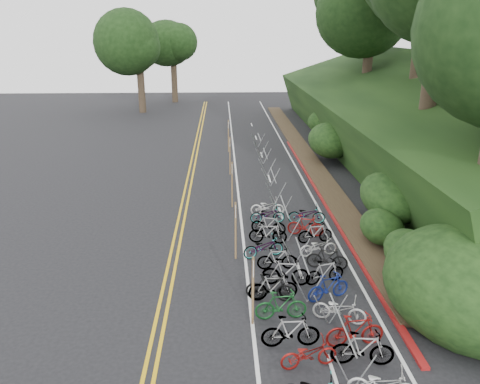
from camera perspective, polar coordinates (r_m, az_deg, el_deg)
The scene contains 10 objects.
ground at distance 15.38m, azimuth -2.27°, elevation -16.69°, with size 120.00×120.00×0.00m, color black.
road_markings at distance 24.30m, azimuth -0.83°, elevation -2.58°, with size 7.47×80.00×0.01m.
red_curb at distance 26.66m, azimuth 10.02°, elevation -0.78°, with size 0.25×28.00×0.10m, color maroon.
embankment at distance 34.64m, azimuth 19.76°, elevation 7.32°, with size 14.30×48.14×9.11m.
bike_rack_front at distance 14.38m, azimuth 12.26°, elevation -16.10°, with size 1.10×3.11×1.09m.
bike_racks_rest at distance 26.90m, azimuth 4.05°, elevation 1.47°, with size 1.14×23.00×1.17m.
signpost_near at distance 15.00m, azimuth 1.58°, elevation -11.42°, with size 0.08×0.40×2.41m.
signposts_rest at distance 27.54m, azimuth -1.12°, elevation 3.19°, with size 0.08×18.40×2.50m.
bike_front at distance 16.65m, azimuth 3.71°, elevation -11.53°, with size 1.74×0.49×1.04m, color black.
bike_valet at distance 17.95m, azimuth 7.55°, elevation -9.36°, with size 3.39×14.56×1.09m.
Camera 1 is at (0.09, -12.47, 9.00)m, focal length 35.00 mm.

